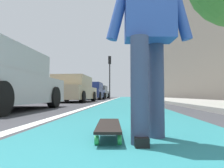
# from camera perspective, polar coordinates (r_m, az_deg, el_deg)

# --- Properties ---
(ground_plane) EXTENTS (80.00, 80.00, 0.00)m
(ground_plane) POSITION_cam_1_polar(r_m,az_deg,el_deg) (10.70, 3.87, -5.10)
(ground_plane) COLOR #38383D
(bike_lane_paint) EXTENTS (56.00, 2.13, 0.00)m
(bike_lane_paint) POSITION_cam_1_polar(r_m,az_deg,el_deg) (24.70, 3.72, -3.99)
(bike_lane_paint) COLOR #237075
(bike_lane_paint) RESTS_ON ground
(lane_stripe_white) EXTENTS (52.00, 0.16, 0.01)m
(lane_stripe_white) POSITION_cam_1_polar(r_m,az_deg,el_deg) (20.73, 0.37, -4.15)
(lane_stripe_white) COLOR silver
(lane_stripe_white) RESTS_ON ground
(sidewalk_curb) EXTENTS (52.00, 3.20, 0.12)m
(sidewalk_curb) POSITION_cam_1_polar(r_m,az_deg,el_deg) (19.02, 14.12, -3.98)
(sidewalk_curb) COLOR #9E9B93
(sidewalk_curb) RESTS_ON ground
(building_facade) EXTENTS (40.00, 1.20, 10.59)m
(building_facade) POSITION_cam_1_polar(r_m,az_deg,el_deg) (24.13, 19.50, 8.83)
(building_facade) COLOR slate
(building_facade) RESTS_ON ground
(skateboard) EXTENTS (0.85, 0.25, 0.11)m
(skateboard) POSITION_cam_1_polar(r_m,az_deg,el_deg) (1.89, -0.91, -11.46)
(skateboard) COLOR green
(skateboard) RESTS_ON ground
(skater_person) EXTENTS (0.47, 0.72, 1.64)m
(skater_person) POSITION_cam_1_polar(r_m,az_deg,el_deg) (1.82, 10.02, 15.15)
(skater_person) COLOR #384260
(skater_person) RESTS_ON ground
(parked_car_mid) EXTENTS (4.62, 2.10, 1.46)m
(parked_car_mid) POSITION_cam_1_polar(r_m,az_deg,el_deg) (12.06, -10.48, -1.54)
(parked_car_mid) COLOR tan
(parked_car_mid) RESTS_ON ground
(parked_car_far) EXTENTS (4.27, 1.99, 1.49)m
(parked_car_far) POSITION_cam_1_polar(r_m,az_deg,el_deg) (18.37, -5.45, -2.04)
(parked_car_far) COLOR navy
(parked_car_far) RESTS_ON ground
(parked_car_end) EXTENTS (4.15, 2.17, 1.48)m
(parked_car_end) POSITION_cam_1_polar(r_m,az_deg,el_deg) (24.46, -3.60, -2.33)
(parked_car_end) COLOR #4C5156
(parked_car_end) RESTS_ON ground
(traffic_light) EXTENTS (0.33, 0.28, 4.39)m
(traffic_light) POSITION_cam_1_polar(r_m,az_deg,el_deg) (21.38, -0.63, 4.00)
(traffic_light) COLOR #2D2D2D
(traffic_light) RESTS_ON ground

